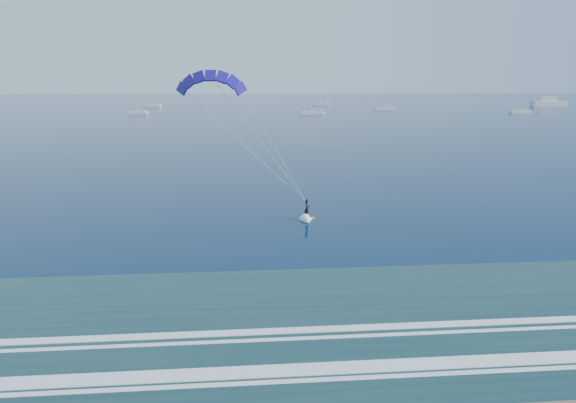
% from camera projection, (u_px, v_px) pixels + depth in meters
% --- Properties ---
extents(kitesurfer_rig, '(13.63, 6.81, 15.52)m').
position_uv_depth(kitesurfer_rig, '(261.00, 143.00, 47.28)').
color(kitesurfer_rig, gold).
rests_on(kitesurfer_rig, ground).
extents(motor_yacht, '(17.09, 4.56, 6.79)m').
position_uv_depth(motor_yacht, '(548.00, 103.00, 253.60)').
color(motor_yacht, silver).
rests_on(motor_yacht, ground).
extents(sailboat_1, '(7.24, 2.40, 10.14)m').
position_uv_depth(sailboat_1, '(138.00, 112.00, 199.78)').
color(sailboat_1, silver).
rests_on(sailboat_1, ground).
extents(sailboat_2, '(8.76, 2.40, 11.80)m').
position_uv_depth(sailboat_2, '(151.00, 105.00, 249.83)').
color(sailboat_2, silver).
rests_on(sailboat_2, ground).
extents(sailboat_3, '(9.11, 2.40, 12.58)m').
position_uv_depth(sailboat_3, '(311.00, 113.00, 199.23)').
color(sailboat_3, silver).
rests_on(sailboat_3, ground).
extents(sailboat_4, '(8.11, 2.40, 11.11)m').
position_uv_depth(sailboat_4, '(320.00, 104.00, 265.53)').
color(sailboat_4, silver).
rests_on(sailboat_4, ground).
extents(sailboat_5, '(9.21, 2.40, 12.51)m').
position_uv_depth(sailboat_5, '(385.00, 108.00, 226.15)').
color(sailboat_5, silver).
rests_on(sailboat_5, ground).
extents(sailboat_6, '(8.42, 2.40, 11.45)m').
position_uv_depth(sailboat_6, '(520.00, 111.00, 205.99)').
color(sailboat_6, silver).
rests_on(sailboat_6, ground).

